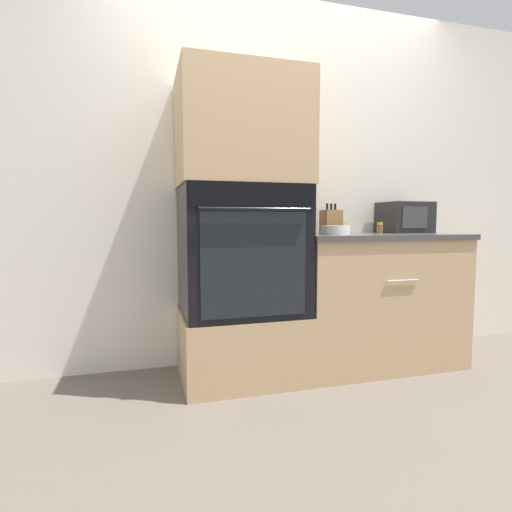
# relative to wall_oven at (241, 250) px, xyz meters

# --- Properties ---
(ground_plane) EXTENTS (12.00, 12.00, 0.00)m
(ground_plane) POSITION_rel_wall_oven_xyz_m (0.37, -0.30, -0.80)
(ground_plane) COLOR #6B6056
(wall_back) EXTENTS (8.00, 0.05, 2.50)m
(wall_back) POSITION_rel_wall_oven_xyz_m (0.37, 0.33, 0.45)
(wall_back) COLOR silver
(wall_back) RESTS_ON ground_plane
(oven_cabinet_base) EXTENTS (0.74, 0.60, 0.41)m
(oven_cabinet_base) POSITION_rel_wall_oven_xyz_m (0.00, 0.00, -0.59)
(oven_cabinet_base) COLOR tan
(oven_cabinet_base) RESTS_ON ground_plane
(wall_oven) EXTENTS (0.72, 0.64, 0.77)m
(wall_oven) POSITION_rel_wall_oven_xyz_m (0.00, 0.00, 0.00)
(wall_oven) COLOR black
(wall_oven) RESTS_ON oven_cabinet_base
(oven_cabinet_upper) EXTENTS (0.74, 0.60, 0.65)m
(oven_cabinet_upper) POSITION_rel_wall_oven_xyz_m (-0.00, 0.00, 0.71)
(oven_cabinet_upper) COLOR tan
(oven_cabinet_upper) RESTS_ON wall_oven
(counter_unit) EXTENTS (1.13, 0.63, 0.89)m
(counter_unit) POSITION_rel_wall_oven_xyz_m (0.93, 0.00, -0.35)
(counter_unit) COLOR tan
(counter_unit) RESTS_ON ground_plane
(microwave) EXTENTS (0.32, 0.29, 0.22)m
(microwave) POSITION_rel_wall_oven_xyz_m (1.26, 0.14, 0.20)
(microwave) COLOR #232326
(microwave) RESTS_ON counter_unit
(knife_block) EXTENTS (0.12, 0.12, 0.21)m
(knife_block) POSITION_rel_wall_oven_xyz_m (0.68, 0.15, 0.17)
(knife_block) COLOR olive
(knife_block) RESTS_ON counter_unit
(bowl) EXTENTS (0.18, 0.18, 0.06)m
(bowl) POSITION_rel_wall_oven_xyz_m (0.59, -0.08, 0.12)
(bowl) COLOR white
(bowl) RESTS_ON counter_unit
(condiment_jar_near) EXTENTS (0.04, 0.04, 0.07)m
(condiment_jar_near) POSITION_rel_wall_oven_xyz_m (0.77, 0.16, 0.13)
(condiment_jar_near) COLOR silver
(condiment_jar_near) RESTS_ON counter_unit
(condiment_jar_mid) EXTENTS (0.05, 0.05, 0.08)m
(condiment_jar_mid) POSITION_rel_wall_oven_xyz_m (0.44, 0.07, 0.13)
(condiment_jar_mid) COLOR silver
(condiment_jar_mid) RESTS_ON counter_unit
(condiment_jar_far) EXTENTS (0.04, 0.04, 0.08)m
(condiment_jar_far) POSITION_rel_wall_oven_xyz_m (0.98, 0.03, 0.13)
(condiment_jar_far) COLOR brown
(condiment_jar_far) RESTS_ON counter_unit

